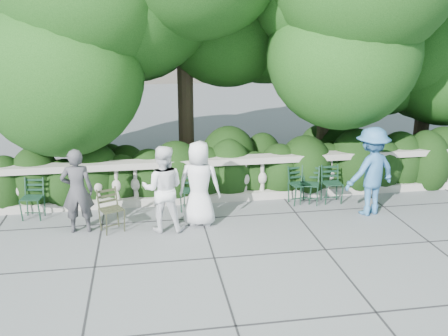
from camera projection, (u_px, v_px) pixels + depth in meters
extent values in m
plane|color=#5A5D63|center=(232.00, 233.00, 9.57)|extent=(90.00, 90.00, 0.00)
cube|color=#9E998E|center=(218.00, 197.00, 11.24)|extent=(12.00, 0.32, 0.18)
cube|color=#9E998E|center=(218.00, 161.00, 11.00)|extent=(12.00, 0.36, 0.14)
cylinder|color=#3F3023|center=(40.00, 131.00, 11.76)|extent=(0.40, 0.40, 2.80)
ellipsoid|color=#11350E|center=(25.00, 31.00, 10.68)|extent=(5.28, 5.28, 3.96)
cylinder|color=#3F3023|center=(186.00, 110.00, 12.78)|extent=(0.40, 0.40, 3.40)
cylinder|color=#3F3023|center=(325.00, 118.00, 12.72)|extent=(0.40, 0.40, 3.00)
ellipsoid|color=#11350E|center=(338.00, 19.00, 11.59)|extent=(5.52, 5.52, 4.14)
cylinder|color=#3F3023|center=(422.00, 119.00, 13.72)|extent=(0.40, 0.40, 2.60)
ellipsoid|color=#11350E|center=(440.00, 41.00, 12.74)|extent=(4.80, 4.80, 3.60)
imported|color=white|center=(199.00, 184.00, 9.73)|extent=(0.95, 0.75, 1.70)
imported|color=#3F3E43|center=(77.00, 191.00, 9.40)|extent=(0.60, 0.40, 1.64)
imported|color=white|center=(163.00, 189.00, 9.47)|extent=(0.90, 0.75, 1.68)
imported|color=teal|center=(371.00, 171.00, 10.26)|extent=(1.35, 1.03, 1.85)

